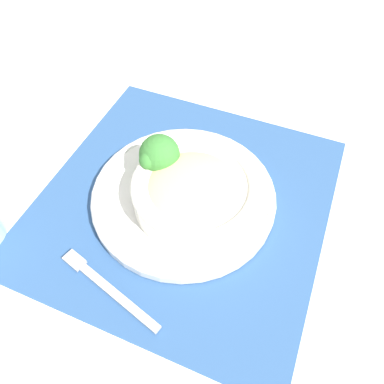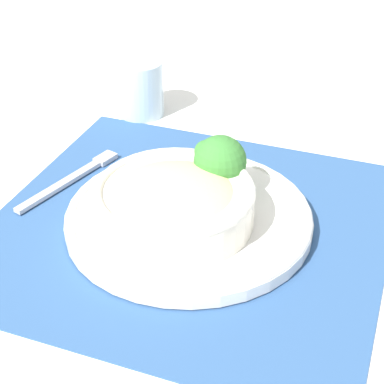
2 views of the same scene
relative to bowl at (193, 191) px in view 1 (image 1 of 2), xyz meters
name	(u,v)px [view 1 (image 1 of 2)]	position (x,y,z in m)	size (l,w,h in m)	color
ground_plane	(184,201)	(0.01, 0.02, -0.05)	(4.00, 4.00, 0.00)	white
placemat	(184,200)	(0.01, 0.02, -0.05)	(0.49, 0.47, 0.00)	#2D5184
plate	(184,195)	(0.01, 0.02, -0.03)	(0.31, 0.31, 0.02)	white
bowl	(193,191)	(0.00, 0.00, 0.00)	(0.19, 0.19, 0.06)	silver
broccoli_floret	(159,155)	(0.03, 0.07, 0.02)	(0.07, 0.07, 0.08)	#84AD5B
carrot_slice_near	(149,201)	(-0.03, 0.07, -0.03)	(0.04, 0.04, 0.01)	orange
carrot_slice_middle	(154,210)	(-0.04, 0.05, -0.03)	(0.04, 0.04, 0.01)	orange
carrot_slice_far	(162,217)	(-0.05, 0.03, -0.03)	(0.04, 0.04, 0.01)	orange
carrot_slice_extra	(174,221)	(-0.05, 0.01, -0.03)	(0.04, 0.04, 0.01)	orange
fork	(101,282)	(-0.17, 0.07, -0.04)	(0.06, 0.18, 0.01)	#B7B7BC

